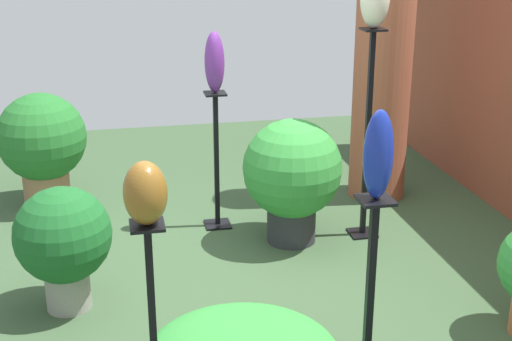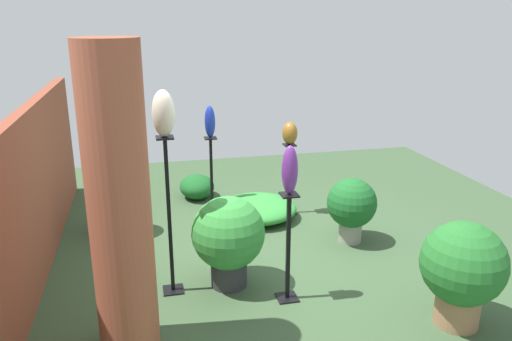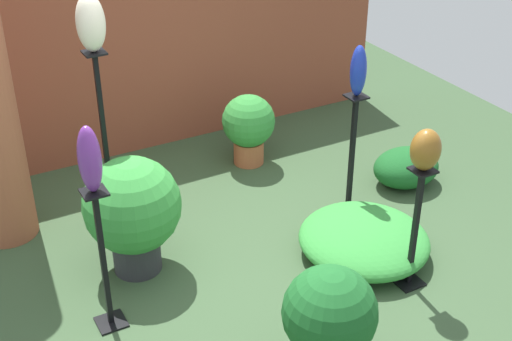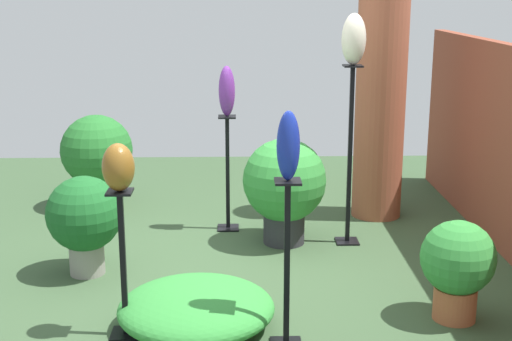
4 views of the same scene
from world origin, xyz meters
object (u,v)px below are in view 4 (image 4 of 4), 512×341
art_vase_ivory (354,39)px  potted_plant_front_left (97,155)px  pedestal_bronze (124,271)px  art_vase_violet (227,91)px  potted_plant_mid_right (84,217)px  potted_plant_back_center (458,264)px  art_vase_bronze (118,167)px  brick_pillar (381,91)px  pedestal_cobalt (287,273)px  pedestal_violet (228,178)px  pedestal_ivory (350,163)px  potted_plant_near_pillar (284,184)px  art_vase_cobalt (288,146)px

art_vase_ivory → potted_plant_front_left: 2.94m
pedestal_bronze → potted_plant_front_left: 2.94m
art_vase_ivory → art_vase_violet: art_vase_ivory is taller
potted_plant_mid_right → potted_plant_back_center: bearing=71.9°
art_vase_ivory → art_vase_bronze: (1.71, -1.71, -0.66)m
brick_pillar → potted_plant_back_center: size_ratio=3.54×
pedestal_cobalt → potted_plant_mid_right: (-1.23, -1.50, -0.03)m
art_vase_violet → art_vase_bronze: 2.21m
pedestal_violet → art_vase_bronze: size_ratio=3.56×
brick_pillar → pedestal_ivory: size_ratio=1.58×
pedestal_cobalt → art_vase_ivory: (-1.89, 0.67, 1.30)m
art_vase_violet → potted_plant_front_left: size_ratio=0.47×
potted_plant_mid_right → potted_plant_near_pillar: bearing=112.6°
art_vase_bronze → pedestal_cobalt: bearing=80.3°
pedestal_ivory → art_vase_ivory: 1.06m
pedestal_cobalt → art_vase_ivory: 2.39m
brick_pillar → pedestal_violet: 1.70m
pedestal_ivory → pedestal_cobalt: pedestal_ivory is taller
potted_plant_near_pillar → potted_plant_front_left: potted_plant_front_left is taller
pedestal_cobalt → potted_plant_back_center: bearing=106.6°
potted_plant_back_center → pedestal_bronze: bearing=-85.5°
pedestal_violet → pedestal_bronze: size_ratio=1.10×
art_vase_cobalt → potted_plant_front_left: (-3.02, -1.74, -0.75)m
art_vase_violet → potted_plant_near_pillar: bearing=52.3°
pedestal_violet → potted_plant_near_pillar: size_ratio=1.15×
pedestal_violet → potted_plant_back_center: size_ratio=1.54×
art_vase_cobalt → potted_plant_mid_right: (-1.23, -1.50, -0.84)m
potted_plant_mid_right → potted_plant_front_left: (-1.80, -0.24, 0.09)m
art_vase_cobalt → potted_plant_front_left: bearing=-150.1°
art_vase_bronze → potted_plant_back_center: size_ratio=0.43×
brick_pillar → pedestal_ivory: (0.78, -0.40, -0.51)m
art_vase_cobalt → potted_plant_mid_right: 2.11m
pedestal_ivory → art_vase_bronze: bearing=-45.0°
pedestal_violet → potted_plant_mid_right: size_ratio=1.36×
pedestal_ivory → art_vase_violet: 1.28m
pedestal_violet → art_vase_cobalt: bearing=9.8°
pedestal_violet → art_vase_bronze: art_vase_bronze is taller
art_vase_ivory → potted_plant_back_center: bearing=18.2°
pedestal_ivory → art_vase_bronze: size_ratio=5.21×
potted_plant_front_left → potted_plant_back_center: size_ratio=1.37×
art_vase_cobalt → potted_plant_mid_right: size_ratio=0.53×
art_vase_cobalt → potted_plant_back_center: size_ratio=0.60×
pedestal_bronze → potted_plant_back_center: bearing=94.5°
pedestal_cobalt → potted_plant_back_center: pedestal_cobalt is taller
pedestal_violet → potted_plant_mid_right: pedestal_violet is taller
pedestal_violet → art_vase_violet: 0.82m
pedestal_bronze → potted_plant_mid_right: bearing=-156.1°
potted_plant_mid_right → potted_plant_near_pillar: size_ratio=0.84×
art_vase_ivory → art_vase_violet: bearing=-110.3°
pedestal_violet → potted_plant_front_left: pedestal_violet is taller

